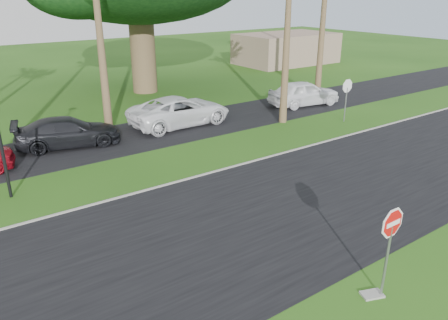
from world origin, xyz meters
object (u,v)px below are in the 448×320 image
stop_sign_near (390,235)px  car_minivan (180,111)px  car_pickup (304,93)px  car_dark (68,132)px  stop_sign_far (347,92)px

stop_sign_near → car_minivan: stop_sign_near is taller
stop_sign_near → car_pickup: 19.46m
car_dark → car_minivan: bearing=-77.6°
car_dark → stop_sign_near: bearing=-156.9°
car_minivan → car_pickup: car_pickup is taller
car_dark → car_minivan: 6.29m
stop_sign_near → car_dark: size_ratio=0.53×
stop_sign_far → car_minivan: bearing=-30.8°
stop_sign_far → stop_sign_near: bearing=43.7°
stop_sign_near → car_minivan: 16.25m
stop_sign_near → car_dark: 16.21m
stop_sign_near → car_pickup: bearing=50.9°
car_minivan → car_dark: bearing=88.5°
stop_sign_near → stop_sign_far: same height
stop_sign_far → car_minivan: (-8.19, 4.89, -0.96)m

